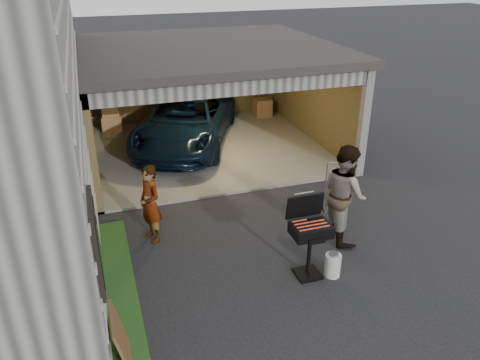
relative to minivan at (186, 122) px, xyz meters
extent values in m
plane|color=black|center=(-0.20, -6.90, -0.70)|extent=(80.00, 80.00, 0.00)
cube|color=#605E59|center=(0.55, -0.40, -0.67)|extent=(6.50, 6.00, 0.06)
cube|color=#473921|center=(0.55, 2.53, 0.65)|extent=(6.50, 0.15, 2.70)
cube|color=#473921|center=(3.72, -0.40, 0.65)|extent=(0.15, 6.00, 2.70)
cube|color=#473921|center=(-2.63, -0.40, 0.65)|extent=(0.15, 6.00, 2.70)
cube|color=#2D2B28|center=(0.55, -0.40, 2.10)|extent=(6.80, 6.30, 0.20)
cube|color=#474744|center=(0.55, -3.32, 1.82)|extent=(6.50, 0.16, 0.36)
cube|color=beige|center=(0.55, -2.10, 1.92)|extent=(6.00, 2.40, 0.06)
cube|color=#474744|center=(3.70, -3.35, 0.65)|extent=(0.20, 0.18, 2.70)
cube|color=brown|center=(-2.00, 1.80, -0.39)|extent=(0.60, 0.50, 0.50)
cube|color=brown|center=(-2.00, 1.80, 0.08)|extent=(0.50, 0.45, 0.45)
cube|color=brown|center=(3.00, 1.70, -0.34)|extent=(0.55, 0.50, 0.60)
cube|color=#54301C|center=(3.18, 2.30, 0.50)|extent=(0.24, 0.43, 2.20)
imported|color=black|center=(0.00, 0.00, 0.00)|extent=(4.20, 5.55, 1.40)
imported|color=silver|center=(-1.70, -4.70, 0.08)|extent=(0.56, 0.67, 1.57)
imported|color=#46221B|center=(1.83, -5.81, 0.28)|extent=(0.78, 0.98, 1.96)
cube|color=black|center=(0.70, -6.70, -0.68)|extent=(0.42, 0.42, 0.05)
cylinder|color=black|center=(0.70, -6.70, -0.25)|extent=(0.07, 0.07, 0.83)
cube|color=black|center=(0.70, -6.70, 0.22)|extent=(0.66, 0.46, 0.20)
cube|color=#59595B|center=(0.70, -6.70, 0.31)|extent=(0.60, 0.40, 0.01)
cube|color=black|center=(0.70, -6.41, 0.53)|extent=(0.66, 0.12, 0.46)
cylinder|color=silver|center=(1.10, -6.83, -0.49)|extent=(0.34, 0.34, 0.42)
cube|color=#54301C|center=(-2.54, -7.71, -0.28)|extent=(0.21, 0.76, 0.84)
cube|color=slate|center=(2.20, -4.79, -0.68)|extent=(0.42, 0.32, 0.04)
cylinder|color=black|center=(2.03, -4.61, -0.61)|extent=(0.09, 0.19, 0.19)
cylinder|color=black|center=(2.43, -4.73, -0.61)|extent=(0.09, 0.19, 0.19)
cylinder|color=slate|center=(2.08, -4.62, -0.13)|extent=(0.03, 0.03, 1.09)
cylinder|color=slate|center=(2.38, -4.71, -0.13)|extent=(0.03, 0.03, 1.09)
cylinder|color=slate|center=(2.23, -4.67, 0.39)|extent=(0.31, 0.12, 0.03)
camera|label=1|loc=(-2.49, -12.65, 4.39)|focal=35.00mm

